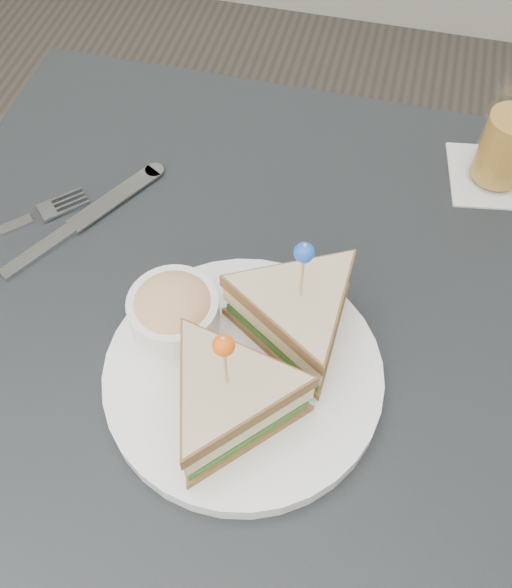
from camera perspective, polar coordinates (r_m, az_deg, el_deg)
The scene contains 6 objects.
ground_plane at distance 1.39m, azimuth -0.53°, elevation -19.15°, with size 3.50×3.50×0.00m, color #3F3833.
table at distance 0.76m, azimuth -0.91°, elevation -5.79°, with size 0.80×0.80×0.75m.
plate_meal at distance 0.63m, azimuth -0.51°, elevation -5.33°, with size 0.35×0.35×0.16m.
cutlery_fork at distance 0.83m, azimuth -20.16°, elevation 5.74°, with size 0.15×0.15×0.01m.
cutlery_knife at distance 0.81m, azimuth -15.14°, elevation 6.01°, with size 0.14×0.22×0.01m.
drink_set at distance 0.85m, azimuth 21.19°, elevation 12.47°, with size 0.13×0.13×0.14m.
Camera 1 is at (0.10, -0.35, 1.35)m, focal length 40.00 mm.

